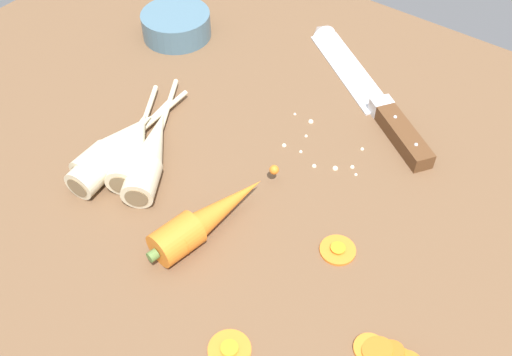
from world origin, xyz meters
The scene contains 11 objects.
ground_plane centered at (0.00, 0.00, -2.00)cm, with size 120.00×90.00×4.00cm, color brown.
chefs_knife centered at (0.82, 22.85, 0.65)cm, with size 30.60×22.30×4.18cm.
whole_carrot centered at (-0.50, -10.71, 2.10)cm, with size 6.62×19.18×4.20cm.
parsnip_front centered at (-17.42, -8.26, 1.98)cm, with size 4.66×20.71×4.00cm.
parsnip_mid_left centered at (-16.84, -10.19, 1.98)cm, with size 5.69×19.74×4.00cm.
parsnip_mid_right centered at (-15.45, -7.45, 1.98)cm, with size 12.39×18.31×4.00cm.
parsnip_back centered at (-12.99, -6.87, 1.98)cm, with size 14.00×21.22×4.00cm.
carrot_slice_stray_near centered at (11.01, -21.06, 0.36)cm, with size 4.35×4.35×0.70cm.
carrot_slice_stray_mid centered at (13.28, -4.33, 0.36)cm, with size 4.13×4.13×0.70cm.
prep_bowl centered at (-29.97, 16.66, 2.15)cm, with size 11.00×11.00×4.00cm.
mince_crumbs centered at (2.89, 8.35, 0.31)cm, with size 13.13×7.54×0.75cm.
Camera 1 is at (28.85, -40.49, 54.03)cm, focal length 40.80 mm.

